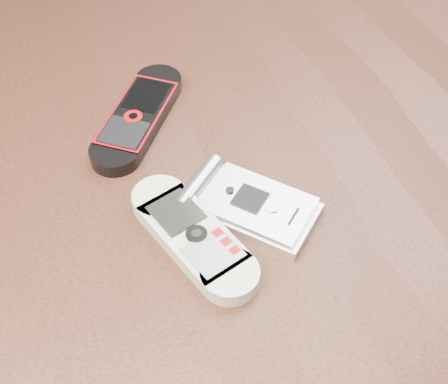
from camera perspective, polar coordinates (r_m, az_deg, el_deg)
The scene contains 4 objects.
table at distance 0.63m, azimuth -0.43°, elevation -7.08°, with size 1.20×0.80×0.75m.
nokia_white at distance 0.51m, azimuth -2.87°, elevation -4.02°, with size 0.05×0.15×0.02m, color silver.
nokia_black_red at distance 0.62m, azimuth -7.88°, elevation 6.88°, with size 0.05×0.16×0.02m, color black.
motorola_razr at distance 0.53m, azimuth 2.70°, elevation -1.26°, with size 0.06×0.12×0.02m, color silver.
Camera 1 is at (-0.12, -0.34, 1.17)m, focal length 50.00 mm.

